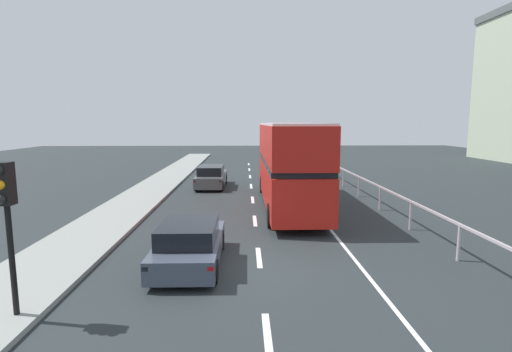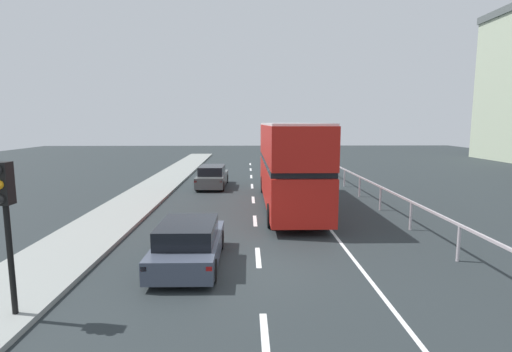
{
  "view_description": "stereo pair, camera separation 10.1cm",
  "coord_description": "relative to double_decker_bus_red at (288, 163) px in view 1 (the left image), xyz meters",
  "views": [
    {
      "loc": [
        -0.45,
        -11.07,
        4.29
      ],
      "look_at": [
        0.02,
        4.48,
        2.11
      ],
      "focal_mm": 27.01,
      "sensor_mm": 36.0,
      "label": 1
    },
    {
      "loc": [
        -0.35,
        -11.08,
        4.29
      ],
      "look_at": [
        0.02,
        4.48,
        2.11
      ],
      "focal_mm": 27.01,
      "sensor_mm": 36.0,
      "label": 2
    }
  ],
  "objects": [
    {
      "name": "lane_paint_markings",
      "position": [
        0.18,
        0.42,
        -2.27
      ],
      "size": [
        3.15,
        46.0,
        0.01
      ],
      "color": "silver",
      "rests_on": "ground"
    },
    {
      "name": "traffic_signal_pole",
      "position": [
        -7.2,
        -11.17,
        0.37
      ],
      "size": [
        0.3,
        0.42,
        3.33
      ],
      "color": "black",
      "rests_on": "near_sidewalk_kerb"
    },
    {
      "name": "double_decker_bus_red",
      "position": [
        0.0,
        0.0,
        0.0
      ],
      "size": [
        2.58,
        10.94,
        4.24
      ],
      "rotation": [
        0.0,
        0.0,
        -0.0
      ],
      "color": "#B61A13",
      "rests_on": "ground"
    },
    {
      "name": "bridge_side_railing",
      "position": [
        4.42,
        0.89,
        -1.32
      ],
      "size": [
        0.1,
        42.0,
        1.19
      ],
      "color": "#B3A9AF",
      "rests_on": "ground"
    },
    {
      "name": "ground_plane",
      "position": [
        -1.77,
        -8.11,
        -2.32
      ],
      "size": [
        74.35,
        120.0,
        0.1
      ],
      "primitive_type": "cube",
      "color": "#252C2E"
    },
    {
      "name": "sedan_car_ahead",
      "position": [
        -4.41,
        6.22,
        -1.58
      ],
      "size": [
        1.9,
        4.63,
        1.44
      ],
      "rotation": [
        0.0,
        0.0,
        -0.03
      ],
      "color": "#4A5151",
      "rests_on": "ground"
    },
    {
      "name": "near_sidewalk_kerb",
      "position": [
        -8.09,
        -8.11,
        -2.2
      ],
      "size": [
        2.79,
        80.0,
        0.14
      ],
      "primitive_type": "cube",
      "color": "gray",
      "rests_on": "ground"
    },
    {
      "name": "hatchback_car_near",
      "position": [
        -3.88,
        -7.94,
        -1.62
      ],
      "size": [
        1.9,
        4.18,
        1.35
      ],
      "rotation": [
        0.0,
        0.0,
        -0.01
      ],
      "color": "#404757",
      "rests_on": "ground"
    }
  ]
}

